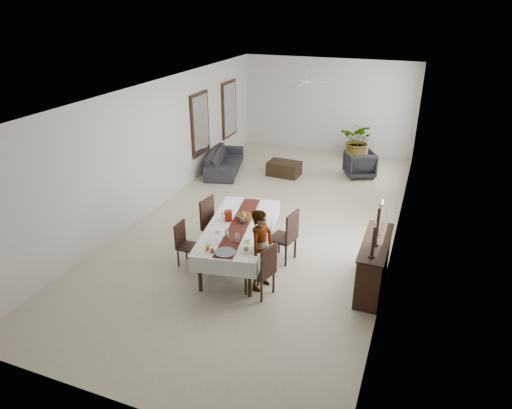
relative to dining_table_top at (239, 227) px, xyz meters
name	(u,v)px	position (x,y,z in m)	size (l,w,h in m)	color
floor	(269,220)	(-0.07, 2.00, -0.78)	(6.00, 12.00, 0.00)	beige
ceiling	(270,89)	(-0.07, 2.00, 2.42)	(6.00, 12.00, 0.02)	white
wall_back	(328,106)	(-0.07, 8.00, 0.82)	(6.00, 0.02, 3.20)	silver
wall_front	(105,307)	(-0.07, -4.00, 0.82)	(6.00, 0.02, 3.20)	silver
wall_left	(159,145)	(-3.07, 2.00, 0.82)	(0.02, 12.00, 3.20)	silver
wall_right	(403,175)	(2.93, 2.00, 0.82)	(0.02, 12.00, 3.20)	silver
dining_table_top	(239,227)	(0.00, 0.00, 0.00)	(1.07, 2.57, 0.05)	black
table_leg_fl	(200,274)	(-0.25, -1.28, -0.40)	(0.07, 0.07, 0.75)	black
table_leg_fr	(250,279)	(0.67, -1.12, -0.40)	(0.07, 0.07, 0.75)	black
table_leg_bl	(232,217)	(-0.67, 1.12, -0.40)	(0.07, 0.07, 0.75)	black
table_leg_br	(272,220)	(0.25, 1.28, -0.40)	(0.07, 0.07, 0.75)	black
tablecloth_top	(239,225)	(0.00, 0.00, 0.03)	(1.26, 2.76, 0.01)	white
tablecloth_drape_left	(210,229)	(-0.62, -0.11, -0.12)	(0.01, 2.76, 0.32)	white
tablecloth_drape_right	(270,235)	(0.62, 0.11, -0.12)	(0.01, 2.76, 0.32)	white
tablecloth_drape_near	(222,268)	(0.24, -1.36, -0.12)	(1.26, 0.01, 0.32)	silver
tablecloth_drape_far	(253,205)	(-0.24, 1.36, -0.12)	(1.26, 0.01, 0.32)	white
table_runner	(239,225)	(0.00, 0.00, 0.04)	(0.37, 2.68, 0.00)	#5B211A
red_pitcher	(228,216)	(-0.29, 0.11, 0.15)	(0.16, 0.16, 0.21)	maroon
pitcher_handle	(224,215)	(-0.38, 0.10, 0.15)	(0.13, 0.13, 0.02)	#920B0A
wine_glass_near	(237,238)	(0.25, -0.66, 0.13)	(0.07, 0.07, 0.18)	white
wine_glass_mid	(227,234)	(0.00, -0.60, 0.13)	(0.07, 0.07, 0.18)	white
wine_glass_far	(242,220)	(0.04, 0.06, 0.13)	(0.07, 0.07, 0.18)	silver
teacup_right	(248,240)	(0.43, -0.58, 0.07)	(0.10, 0.10, 0.06)	white
saucer_right	(248,242)	(0.43, -0.58, 0.04)	(0.16, 0.16, 0.01)	silver
teacup_left	(219,231)	(-0.25, -0.42, 0.07)	(0.10, 0.10, 0.06)	white
saucer_left	(219,232)	(-0.25, -0.42, 0.04)	(0.16, 0.16, 0.01)	silver
plate_near_right	(246,250)	(0.51, -0.89, 0.05)	(0.26, 0.26, 0.02)	silver
bread_near_right	(246,249)	(0.51, -0.89, 0.08)	(0.10, 0.10, 0.10)	tan
plate_near_left	(213,242)	(-0.18, -0.85, 0.05)	(0.26, 0.26, 0.02)	silver
plate_far_left	(230,211)	(-0.44, 0.52, 0.05)	(0.26, 0.26, 0.02)	white
serving_tray	(225,252)	(0.19, -1.11, 0.05)	(0.39, 0.39, 0.02)	#434449
jam_jar_a	(212,251)	(-0.03, -1.18, 0.08)	(0.07, 0.07, 0.08)	#8C3814
jam_jar_b	(207,248)	(-0.15, -1.13, 0.08)	(0.07, 0.07, 0.08)	#8E5A14
fruit_basket	(245,217)	(0.01, 0.27, 0.09)	(0.32, 0.32, 0.11)	brown
fruit_red	(246,213)	(0.03, 0.30, 0.17)	(0.10, 0.10, 0.10)	#A81310
fruit_green	(243,213)	(-0.04, 0.30, 0.17)	(0.09, 0.09, 0.09)	#587422
fruit_yellow	(244,215)	(0.02, 0.22, 0.17)	(0.09, 0.09, 0.09)	gold
chair_right_near_seat	(260,272)	(0.81, -0.97, -0.31)	(0.45, 0.45, 0.05)	black
chair_right_near_leg_fl	(261,292)	(0.93, -1.20, -0.56)	(0.04, 0.04, 0.44)	black
chair_right_near_leg_fr	(273,283)	(1.04, -0.85, -0.56)	(0.04, 0.04, 0.44)	black
chair_right_near_leg_bl	(246,284)	(0.58, -1.09, -0.56)	(0.04, 0.04, 0.44)	black
chair_right_near_leg_br	(258,276)	(0.69, -0.75, -0.56)	(0.04, 0.04, 0.44)	black
chair_right_near_back	(269,262)	(1.00, -1.03, -0.01)	(0.45, 0.04, 0.57)	black
chair_right_far_seat	(283,238)	(0.82, 0.34, -0.27)	(0.48, 0.48, 0.05)	black
chair_right_far_leg_fl	(286,256)	(0.97, 0.11, -0.54)	(0.05, 0.05, 0.47)	black
chair_right_far_leg_fr	(295,248)	(1.05, 0.49, -0.54)	(0.05, 0.05, 0.47)	black
chair_right_far_leg_bl	(269,251)	(0.59, 0.19, -0.54)	(0.05, 0.05, 0.47)	black
chair_right_far_leg_br	(279,243)	(0.67, 0.58, -0.54)	(0.05, 0.05, 0.47)	black
chair_right_far_back	(292,227)	(1.03, 0.30, 0.05)	(0.48, 0.04, 0.61)	black
chair_left_near_seat	(188,247)	(-0.91, -0.52, -0.37)	(0.39, 0.39, 0.04)	black
chair_left_near_leg_fl	(186,251)	(-1.07, -0.36, -0.58)	(0.04, 0.04, 0.39)	black
chair_left_near_leg_fr	(178,258)	(-1.07, -0.68, -0.58)	(0.04, 0.04, 0.39)	black
chair_left_near_leg_bl	(200,254)	(-0.75, -0.37, -0.58)	(0.04, 0.04, 0.39)	black
chair_left_near_leg_br	(192,261)	(-0.75, -0.69, -0.58)	(0.04, 0.04, 0.39)	black
chair_left_near_back	(180,233)	(-1.09, -0.52, -0.10)	(0.39, 0.04, 0.50)	black
chair_left_far_seat	(216,227)	(-0.67, 0.27, -0.27)	(0.48, 0.48, 0.05)	black
chair_left_far_leg_fl	(214,232)	(-0.83, 0.50, -0.54)	(0.05, 0.05, 0.48)	black
chair_left_far_leg_fr	(204,240)	(-0.89, 0.11, -0.54)	(0.05, 0.05, 0.48)	black
chair_left_far_leg_bl	(229,237)	(-0.44, 0.44, -0.54)	(0.05, 0.05, 0.48)	black
chair_left_far_leg_br	(219,244)	(-0.50, 0.05, -0.54)	(0.05, 0.05, 0.48)	black
chair_left_far_back	(207,211)	(-0.88, 0.31, 0.06)	(0.48, 0.04, 0.61)	black
woman	(261,250)	(0.76, -0.75, 0.02)	(0.58, 0.38, 1.60)	gray
sideboard_body	(373,266)	(2.71, -0.03, -0.29)	(0.43, 1.62, 0.97)	black
sideboard_top	(376,242)	(2.71, -0.03, 0.21)	(0.47, 1.68, 0.03)	black
candlestick_near_base	(372,256)	(2.71, -0.62, 0.24)	(0.11, 0.11, 0.03)	black
candlestick_near_shaft	(373,242)	(2.71, -0.62, 0.53)	(0.05, 0.05, 0.54)	black
candlestick_near_candle	(375,225)	(2.71, -0.62, 0.84)	(0.04, 0.04, 0.09)	white
candlestick_mid_base	(375,245)	(2.71, -0.19, 0.24)	(0.11, 0.11, 0.03)	black
candlestick_mid_shaft	(377,226)	(2.71, -0.19, 0.61)	(0.05, 0.05, 0.70)	black
candlestick_mid_candle	(380,206)	(2.71, -0.19, 1.00)	(0.04, 0.04, 0.09)	#EAE7CB
candlestick_far_base	(378,234)	(2.71, 0.24, 0.24)	(0.11, 0.11, 0.03)	black
candlestick_far_shaft	(380,219)	(2.71, 0.24, 0.56)	(0.05, 0.05, 0.59)	black
candlestick_far_candle	(382,202)	(2.71, 0.24, 0.89)	(0.04, 0.04, 0.09)	white
sofa	(225,161)	(-2.55, 4.80, -0.44)	(2.31, 0.90, 0.68)	#2B282D
armchair	(360,164)	(1.51, 5.83, -0.38)	(0.84, 0.86, 0.79)	#252327
coffee_table	(284,169)	(-0.67, 5.09, -0.56)	(0.97, 0.64, 0.43)	black
potted_plant	(359,141)	(1.18, 7.47, -0.14)	(1.15, 1.00, 1.28)	#285020
mirror_frame_near	(200,124)	(-3.03, 4.20, 0.82)	(0.06, 1.05, 1.85)	black
mirror_glass_near	(201,124)	(-2.99, 4.20, 0.82)	(0.01, 0.90, 1.70)	silver
mirror_frame_far	(229,109)	(-3.03, 6.30, 0.82)	(0.06, 1.05, 1.85)	black
mirror_glass_far	(230,109)	(-2.99, 6.30, 0.82)	(0.01, 0.90, 1.70)	white
fan_rod	(307,74)	(-0.07, 5.00, 2.32)	(0.04, 0.04, 0.20)	silver
fan_hub	(306,81)	(-0.07, 5.00, 2.12)	(0.16, 0.16, 0.08)	silver
fan_blade_n	(309,79)	(-0.07, 5.35, 2.12)	(0.10, 0.55, 0.01)	white
fan_blade_s	(303,83)	(-0.07, 4.65, 2.12)	(0.10, 0.55, 0.01)	white
fan_blade_e	(319,82)	(0.28, 5.00, 2.12)	(0.55, 0.10, 0.01)	silver
fan_blade_w	(294,80)	(-0.42, 5.00, 2.12)	(0.55, 0.10, 0.01)	silver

